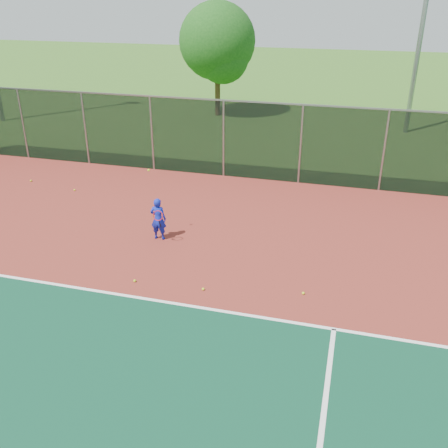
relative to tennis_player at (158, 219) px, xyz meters
name	(u,v)px	position (x,y,z in m)	size (l,w,h in m)	color
ground	(207,413)	(3.38, -6.11, -0.68)	(120.00, 120.00, 0.00)	#2E5E1A
court_apron	(235,342)	(3.38, -4.11, -0.67)	(30.00, 20.00, 0.02)	maroon
fence_back	(301,144)	(3.38, 5.89, 0.89)	(30.00, 0.06, 3.03)	black
tennis_player	(158,219)	(0.00, 0.00, 0.00)	(0.59, 0.58, 2.14)	#111FA8
practice_ball_0	(135,281)	(0.31, -2.45, -0.62)	(0.07, 0.07, 0.07)	#C4E21A
practice_ball_1	(203,289)	(2.12, -2.36, -0.62)	(0.07, 0.07, 0.07)	#C4E21A
practice_ball_3	(75,190)	(-4.52, 2.81, -0.62)	(0.07, 0.07, 0.07)	#C4E21A
practice_ball_4	(31,181)	(-6.67, 3.23, -0.62)	(0.07, 0.07, 0.07)	#C4E21A
practice_ball_5	(303,293)	(4.55, -1.89, -0.62)	(0.07, 0.07, 0.07)	#C4E21A
tree_back_left	(219,45)	(-2.68, 15.99, 3.28)	(4.29, 4.29, 6.30)	#3B2915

